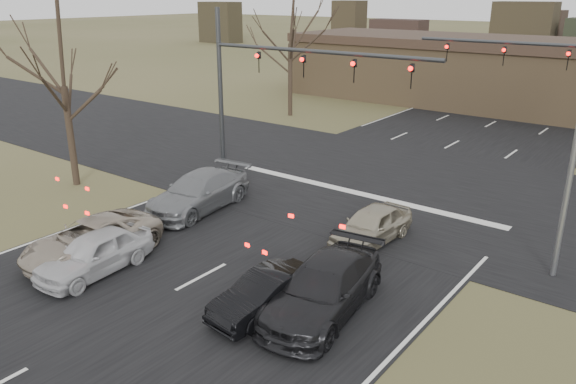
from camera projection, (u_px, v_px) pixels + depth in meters
name	position (u px, v px, depth m)	size (l,w,h in m)	color
ground	(125.00, 318.00, 15.85)	(360.00, 360.00, 0.00)	#4A4B28
road_cross	(380.00, 182.00, 27.10)	(200.00, 14.00, 0.02)	black
building	(552.00, 77.00, 42.32)	(42.40, 10.40, 5.30)	olive
mast_arm_near	(269.00, 72.00, 26.88)	(12.12, 0.24, 8.00)	#383A3D
mast_arm_far	(574.00, 70.00, 27.90)	(11.12, 0.24, 8.00)	#383A3D
streetlight_right_near	(576.00, 104.00, 16.45)	(2.34, 0.25, 10.00)	gray
tree_left_near	(58.00, 43.00, 24.70)	(5.10, 5.10, 8.50)	black
tree_left_far	(290.00, 13.00, 39.55)	(5.70, 5.70, 9.50)	black
car_silver_suv	(92.00, 240.00, 19.22)	(2.25, 4.89, 1.36)	#AD9F8B
car_white_sedan	(95.00, 253.00, 18.22)	(1.63, 4.06, 1.38)	silver
car_black_hatch	(267.00, 293.00, 15.94)	(1.28, 3.68, 1.21)	black
car_charcoal_sedan	(323.00, 288.00, 15.92)	(2.11, 5.19, 1.50)	black
car_grey_ahead	(199.00, 192.00, 23.57)	(2.15, 5.29, 1.54)	gray
car_silver_ahead	(372.00, 225.00, 20.46)	(1.58, 3.92, 1.33)	#AAA189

